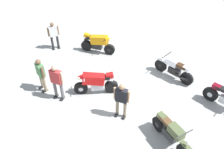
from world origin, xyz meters
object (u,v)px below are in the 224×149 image
Objects in this scene: person_in_green_shirt at (41,73)px; person_in_red_shirt at (57,80)px; motorcycle_orange_sportbike at (98,43)px; motorcycle_red_sportbike at (96,82)px; person_in_white_shirt at (54,34)px; motorcycle_silver_cruiser at (174,69)px; motorcycle_olive_vintage at (172,134)px; person_in_black_shirt at (121,99)px.

person_in_red_shirt is at bearing 107.41° from person_in_green_shirt.
person_in_red_shirt reaches higher than motorcycle_orange_sportbike.
motorcycle_red_sportbike is at bearing 125.02° from person_in_red_shirt.
motorcycle_silver_cruiser is at bearing 44.90° from person_in_white_shirt.
motorcycle_silver_cruiser is 0.99× the size of person_in_red_shirt.
person_in_green_shirt is at bearing -148.15° from motorcycle_olive_vintage.
motorcycle_orange_sportbike is (3.94, -1.78, 0.07)m from motorcycle_silver_cruiser.
person_in_green_shirt is at bearing -108.65° from motorcycle_orange_sportbike.
person_in_green_shirt is at bearing -10.03° from motorcycle_red_sportbike.
person_in_black_shirt is at bearing 116.80° from person_in_green_shirt.
motorcycle_olive_vintage is at bearing 18.08° from person_in_white_shirt.
person_in_green_shirt is 0.96m from person_in_red_shirt.
motorcycle_silver_cruiser is 3.56m from person_in_black_shirt.
motorcycle_silver_cruiser is 1.04× the size of person_in_black_shirt.
person_in_green_shirt is at bearing -19.31° from person_in_white_shirt.
motorcycle_orange_sportbike is at bearing -178.64° from person_in_red_shirt.
person_in_green_shirt is 3.77m from person_in_black_shirt.
motorcycle_olive_vintage is (-3.51, 5.55, -0.11)m from motorcycle_orange_sportbike.
person_in_black_shirt is 2.83m from person_in_red_shirt.
person_in_white_shirt is at bearing -60.63° from motorcycle_red_sportbike.
person_in_white_shirt is at bearing -142.86° from person_in_red_shirt.
motorcycle_red_sportbike is 4.53m from person_in_white_shirt.
motorcycle_olive_vintage is at bearing -46.25° from motorcycle_orange_sportbike.
person_in_white_shirt reaches higher than motorcycle_olive_vintage.
person_in_green_shirt is 0.95× the size of person_in_red_shirt.
motorcycle_red_sportbike is 3.81m from motorcycle_olive_vintage.
motorcycle_orange_sportbike is 1.18× the size of person_in_black_shirt.
person_in_red_shirt is at bearing -147.17° from motorcycle_olive_vintage.
person_in_green_shirt is (1.93, 3.34, 0.33)m from motorcycle_orange_sportbike.
person_in_red_shirt is at bearing 60.02° from motorcycle_silver_cruiser.
person_in_black_shirt reaches higher than motorcycle_orange_sportbike.
motorcycle_orange_sportbike and motorcycle_red_sportbike have the same top height.
person_in_red_shirt is (5.02, 2.00, 0.47)m from motorcycle_silver_cruiser.
motorcycle_silver_cruiser is 0.88× the size of motorcycle_orange_sportbike.
motorcycle_red_sportbike is 1.19× the size of person_in_green_shirt.
person_in_white_shirt is (6.01, -5.69, 0.40)m from motorcycle_olive_vintage.
person_in_green_shirt is 1.04× the size of person_in_white_shirt.
motorcycle_red_sportbike is 1.17× the size of motorcycle_olive_vintage.
person_in_red_shirt reaches higher than motorcycle_olive_vintage.
motorcycle_red_sportbike is 1.18× the size of person_in_black_shirt.
person_in_red_shirt is at bearing 6.45° from motorcycle_red_sportbike.
motorcycle_red_sportbike is 1.13× the size of person_in_red_shirt.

